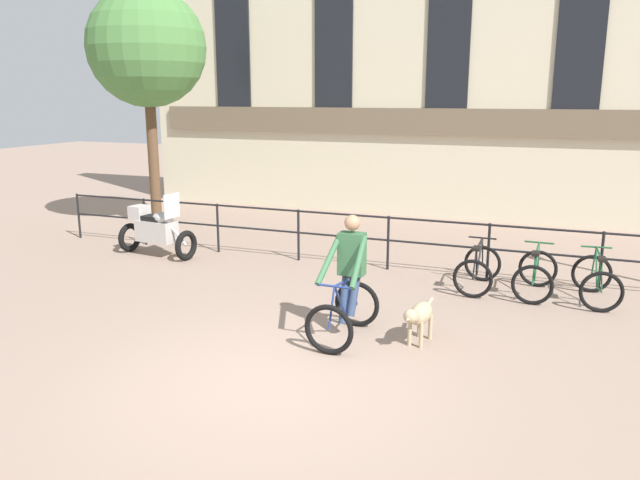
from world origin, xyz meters
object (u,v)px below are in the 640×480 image
(cyclist_with_bike, at_px, (347,284))
(parked_bicycle_mid_left, at_px, (535,275))
(parked_bicycle_near_lamp, at_px, (478,269))
(parked_motorcycle, at_px, (156,230))
(dog, at_px, (419,315))
(parked_bicycle_mid_right, at_px, (597,281))

(cyclist_with_bike, relative_size, parked_bicycle_mid_left, 1.50)
(parked_bicycle_near_lamp, bearing_deg, parked_bicycle_mid_left, -178.47)
(cyclist_with_bike, bearing_deg, parked_motorcycle, 152.88)
(parked_bicycle_mid_left, bearing_deg, parked_bicycle_near_lamp, 2.06)
(parked_bicycle_mid_left, bearing_deg, dog, 66.15)
(parked_bicycle_near_lamp, xyz_separation_m, parked_bicycle_mid_right, (1.89, 0.00, 0.00))
(parked_bicycle_mid_left, distance_m, parked_bicycle_mid_right, 0.94)
(parked_motorcycle, height_order, parked_bicycle_mid_left, parked_motorcycle)
(cyclist_with_bike, height_order, parked_bicycle_near_lamp, cyclist_with_bike)
(parked_bicycle_near_lamp, bearing_deg, parked_bicycle_mid_right, -178.47)
(cyclist_with_bike, relative_size, parked_bicycle_mid_right, 1.45)
(parked_motorcycle, distance_m, parked_bicycle_mid_left, 7.52)
(parked_bicycle_mid_right, bearing_deg, parked_bicycle_near_lamp, -5.91)
(dog, distance_m, parked_bicycle_mid_left, 3.09)
(parked_motorcycle, bearing_deg, dog, -106.59)
(cyclist_with_bike, distance_m, dog, 1.06)
(dog, bearing_deg, parked_bicycle_near_lamp, 89.91)
(dog, bearing_deg, parked_motorcycle, 164.69)
(dog, height_order, parked_bicycle_mid_right, parked_bicycle_mid_right)
(parked_bicycle_mid_right, bearing_deg, cyclist_with_bike, 35.22)
(cyclist_with_bike, height_order, parked_motorcycle, cyclist_with_bike)
(cyclist_with_bike, bearing_deg, parked_bicycle_mid_right, 42.27)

